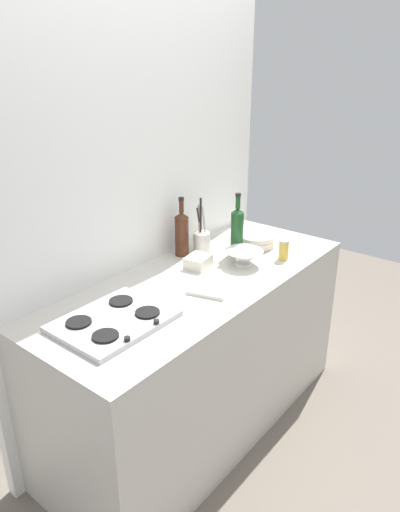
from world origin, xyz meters
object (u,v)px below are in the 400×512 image
object	(u,v)px
utensil_crock	(202,240)
condiment_jar_front	(284,250)
plate_stack	(256,240)
mixing_bowl	(244,257)
cutting_board	(213,285)
wine_bottle_leftmost	(237,230)
wine_bottle_mid_left	(182,233)
butter_dish	(198,262)
stovetop_hob	(114,321)

from	to	relation	value
utensil_crock	condiment_jar_front	distance (m)	0.46
plate_stack	mixing_bowl	bearing A→B (deg)	-160.86
utensil_crock	plate_stack	bearing A→B (deg)	-38.42
cutting_board	plate_stack	bearing A→B (deg)	12.33
wine_bottle_leftmost	utensil_crock	xyz separation A→B (m)	(-0.08, 0.18, -0.08)
plate_stack	condiment_jar_front	bearing A→B (deg)	-107.51
condiment_jar_front	wine_bottle_mid_left	bearing A→B (deg)	122.41
wine_bottle_mid_left	condiment_jar_front	bearing A→B (deg)	-57.59
butter_dish	utensil_crock	world-z (taller)	utensil_crock
wine_bottle_leftmost	wine_bottle_mid_left	size ratio (longest dim) A/B	1.06
stovetop_hob	cutting_board	distance (m)	0.54
stovetop_hob	plate_stack	bearing A→B (deg)	0.38
wine_bottle_mid_left	cutting_board	distance (m)	0.45
wine_bottle_leftmost	utensil_crock	distance (m)	0.21
stovetop_hob	wine_bottle_leftmost	bearing A→B (deg)	1.73
utensil_crock	condiment_jar_front	xyz separation A→B (m)	(0.19, -0.42, -0.01)
wine_bottle_mid_left	mixing_bowl	size ratio (longest dim) A/B	1.63
plate_stack	cutting_board	bearing A→B (deg)	-167.67
wine_bottle_mid_left	butter_dish	distance (m)	0.21
wine_bottle_mid_left	wine_bottle_leftmost	bearing A→B (deg)	-49.75
plate_stack	cutting_board	distance (m)	0.59
plate_stack	butter_dish	bearing A→B (deg)	169.87
plate_stack	mixing_bowl	world-z (taller)	mixing_bowl
wine_bottle_leftmost	condiment_jar_front	size ratio (longest dim) A/B	3.16
stovetop_hob	wine_bottle_leftmost	distance (m)	0.94
butter_dish	condiment_jar_front	world-z (taller)	condiment_jar_front
butter_dish	utensil_crock	xyz separation A→B (m)	(0.19, 0.12, 0.04)
stovetop_hob	mixing_bowl	world-z (taller)	mixing_bowl
condiment_jar_front	cutting_board	bearing A→B (deg)	169.85
utensil_crock	butter_dish	bearing A→B (deg)	-146.29
plate_stack	wine_bottle_leftmost	bearing A→B (deg)	173.08
wine_bottle_leftmost	condiment_jar_front	world-z (taller)	wine_bottle_leftmost
utensil_crock	condiment_jar_front	bearing A→B (deg)	-66.10
wine_bottle_leftmost	utensil_crock	size ratio (longest dim) A/B	1.17
butter_dish	condiment_jar_front	xyz separation A→B (m)	(0.37, -0.30, 0.03)
condiment_jar_front	plate_stack	bearing A→B (deg)	72.49
mixing_bowl	plate_stack	bearing A→B (deg)	19.14
plate_stack	butter_dish	distance (m)	0.45
condiment_jar_front	cutting_board	size ratio (longest dim) A/B	0.46
cutting_board	utensil_crock	bearing A→B (deg)	45.40
wine_bottle_mid_left	mixing_bowl	distance (m)	0.37
stovetop_hob	plate_stack	size ratio (longest dim) A/B	2.16
plate_stack	mixing_bowl	xyz separation A→B (m)	(-0.27, -0.09, 0.01)
wine_bottle_mid_left	mixing_bowl	world-z (taller)	wine_bottle_mid_left
wine_bottle_leftmost	utensil_crock	bearing A→B (deg)	114.76
mixing_bowl	wine_bottle_leftmost	bearing A→B (deg)	49.52
wine_bottle_leftmost	wine_bottle_mid_left	world-z (taller)	wine_bottle_leftmost
utensil_crock	cutting_board	bearing A→B (deg)	-134.60
wine_bottle_mid_left	utensil_crock	size ratio (longest dim) A/B	1.10
mixing_bowl	utensil_crock	size ratio (longest dim) A/B	0.67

